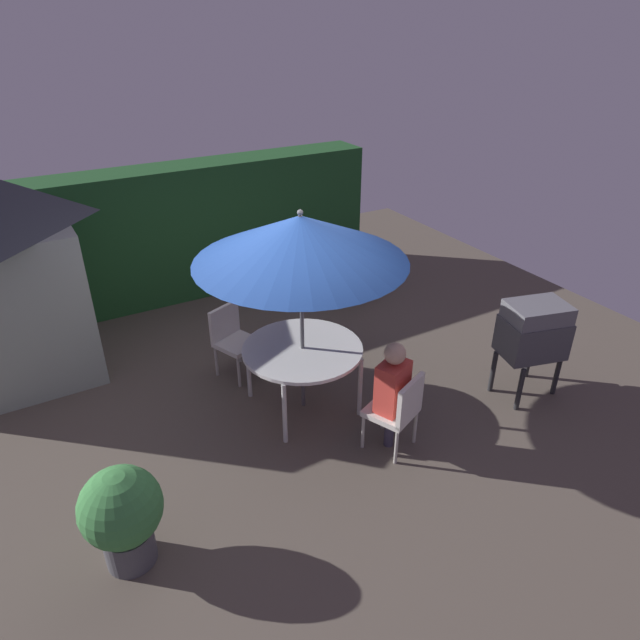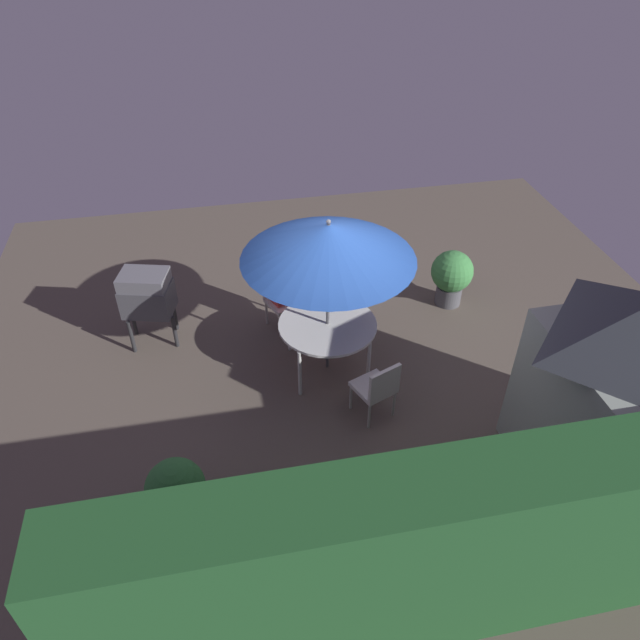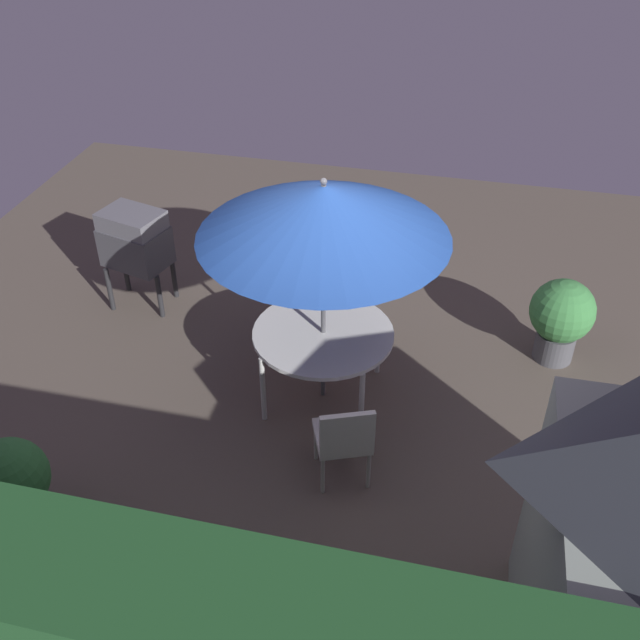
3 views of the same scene
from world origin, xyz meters
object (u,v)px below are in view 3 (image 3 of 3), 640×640
(patio_umbrella, at_px, (324,211))
(potted_plant_by_grill, at_px, (10,481))
(chair_near_shed, at_px, (303,284))
(potted_plant_by_shed, at_px, (561,316))
(bbq_grill, at_px, (135,241))
(chair_far_side, at_px, (344,437))
(person_in_red, at_px, (304,268))
(patio_table, at_px, (323,337))

(patio_umbrella, xyz_separation_m, potted_plant_by_grill, (2.08, 2.11, -1.59))
(chair_near_shed, distance_m, potted_plant_by_shed, 2.76)
(chair_near_shed, bearing_deg, bbq_grill, 1.36)
(chair_near_shed, bearing_deg, chair_far_side, 112.75)
(potted_plant_by_shed, height_order, person_in_red, person_in_red)
(potted_plant_by_grill, xyz_separation_m, person_in_red, (-1.62, -3.17, 0.30))
(patio_umbrella, bearing_deg, person_in_red, -66.62)
(chair_far_side, relative_size, person_in_red, 0.71)
(person_in_red, bearing_deg, bbq_grill, -0.95)
(patio_umbrella, distance_m, chair_near_shed, 1.99)
(bbq_grill, bearing_deg, patio_table, 155.73)
(chair_near_shed, height_order, potted_plant_by_shed, potted_plant_by_shed)
(patio_umbrella, height_order, bbq_grill, patio_umbrella)
(bbq_grill, bearing_deg, patio_umbrella, 155.73)
(bbq_grill, height_order, person_in_red, person_in_red)
(potted_plant_by_shed, height_order, potted_plant_by_grill, potted_plant_by_shed)
(patio_table, height_order, bbq_grill, bbq_grill)
(bbq_grill, xyz_separation_m, potted_plant_by_shed, (-4.69, -0.05, -0.31))
(bbq_grill, height_order, potted_plant_by_shed, bbq_grill)
(patio_table, relative_size, potted_plant_by_shed, 1.43)
(chair_near_shed, distance_m, person_in_red, 0.28)
(patio_table, xyz_separation_m, potted_plant_by_grill, (2.08, 2.11, -0.25))
(patio_umbrella, distance_m, potted_plant_by_shed, 2.96)
(patio_umbrella, xyz_separation_m, bbq_grill, (2.43, -1.09, -1.22))
(patio_table, distance_m, patio_umbrella, 1.34)
(chair_near_shed, bearing_deg, potted_plant_by_shed, -179.85)
(patio_umbrella, height_order, chair_near_shed, patio_umbrella)
(patio_umbrella, bearing_deg, chair_far_side, 112.06)
(chair_near_shed, bearing_deg, patio_umbrella, 113.38)
(chair_near_shed, relative_size, chair_far_side, 1.00)
(person_in_red, bearing_deg, potted_plant_by_grill, 62.87)
(bbq_grill, xyz_separation_m, potted_plant_by_grill, (-0.34, 3.20, -0.37))
(patio_table, height_order, chair_far_side, chair_far_side)
(patio_table, xyz_separation_m, potted_plant_by_shed, (-2.26, -1.15, -0.19))
(patio_umbrella, relative_size, chair_near_shed, 2.64)
(person_in_red, bearing_deg, chair_near_shed, -66.62)
(chair_near_shed, xyz_separation_m, person_in_red, (-0.03, 0.08, 0.26))
(chair_near_shed, relative_size, person_in_red, 0.71)
(patio_umbrella, relative_size, potted_plant_by_grill, 2.79)
(patio_table, height_order, chair_near_shed, chair_near_shed)
(patio_umbrella, height_order, potted_plant_by_shed, patio_umbrella)
(person_in_red, bearing_deg, patio_umbrella, 113.38)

